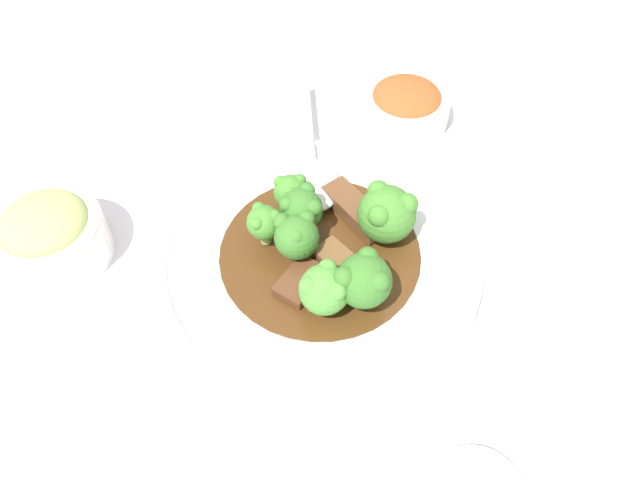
# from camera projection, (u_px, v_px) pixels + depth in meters

# --- Properties ---
(ground_plane) EXTENTS (4.00, 4.00, 0.00)m
(ground_plane) POSITION_uv_depth(u_px,v_px,m) (320.00, 262.00, 0.59)
(ground_plane) COLOR silver
(main_plate) EXTENTS (0.30, 0.30, 0.02)m
(main_plate) POSITION_uv_depth(u_px,v_px,m) (320.00, 256.00, 0.58)
(main_plate) COLOR white
(main_plate) RESTS_ON ground_plane
(beef_strip_0) EXTENTS (0.05, 0.05, 0.01)m
(beef_strip_0) POSITION_uv_depth(u_px,v_px,m) (300.00, 281.00, 0.55)
(beef_strip_0) COLOR #56331E
(beef_strip_0) RESTS_ON main_plate
(beef_strip_1) EXTENTS (0.05, 0.08, 0.01)m
(beef_strip_1) POSITION_uv_depth(u_px,v_px,m) (355.00, 209.00, 0.59)
(beef_strip_1) COLOR brown
(beef_strip_1) RESTS_ON main_plate
(beef_strip_2) EXTENTS (0.05, 0.07, 0.01)m
(beef_strip_2) POSITION_uv_depth(u_px,v_px,m) (347.00, 269.00, 0.55)
(beef_strip_2) COLOR brown
(beef_strip_2) RESTS_ON main_plate
(broccoli_floret_0) EXTENTS (0.04, 0.04, 0.05)m
(broccoli_floret_0) POSITION_uv_depth(u_px,v_px,m) (301.00, 209.00, 0.56)
(broccoli_floret_0) COLOR #7FA84C
(broccoli_floret_0) RESTS_ON main_plate
(broccoli_floret_1) EXTENTS (0.05, 0.05, 0.05)m
(broccoli_floret_1) POSITION_uv_depth(u_px,v_px,m) (387.00, 213.00, 0.56)
(broccoli_floret_1) COLOR #7FA84C
(broccoli_floret_1) RESTS_ON main_plate
(broccoli_floret_2) EXTENTS (0.03, 0.03, 0.04)m
(broccoli_floret_2) POSITION_uv_depth(u_px,v_px,m) (291.00, 191.00, 0.59)
(broccoli_floret_2) COLOR #8EB756
(broccoli_floret_2) RESTS_ON main_plate
(broccoli_floret_3) EXTENTS (0.04, 0.04, 0.05)m
(broccoli_floret_3) POSITION_uv_depth(u_px,v_px,m) (324.00, 289.00, 0.52)
(broccoli_floret_3) COLOR #8EB756
(broccoli_floret_3) RESTS_ON main_plate
(broccoli_floret_4) EXTENTS (0.03, 0.03, 0.04)m
(broccoli_floret_4) POSITION_uv_depth(u_px,v_px,m) (264.00, 222.00, 0.56)
(broccoli_floret_4) COLOR #8EB756
(broccoli_floret_4) RESTS_ON main_plate
(broccoli_floret_5) EXTENTS (0.04, 0.04, 0.05)m
(broccoli_floret_5) POSITION_uv_depth(u_px,v_px,m) (295.00, 233.00, 0.55)
(broccoli_floret_5) COLOR #8EB756
(broccoli_floret_5) RESTS_ON main_plate
(broccoli_floret_6) EXTENTS (0.05, 0.05, 0.05)m
(broccoli_floret_6) POSITION_uv_depth(u_px,v_px,m) (364.00, 280.00, 0.51)
(broccoli_floret_6) COLOR #7FA84C
(broccoli_floret_6) RESTS_ON main_plate
(serving_spoon) EXTENTS (0.08, 0.20, 0.01)m
(serving_spoon) POSITION_uv_depth(u_px,v_px,m) (314.00, 176.00, 0.62)
(serving_spoon) COLOR silver
(serving_spoon) RESTS_ON main_plate
(side_bowl_kimchi) EXTENTS (0.10, 0.10, 0.05)m
(side_bowl_kimchi) POSITION_uv_depth(u_px,v_px,m) (406.00, 105.00, 0.69)
(side_bowl_kimchi) COLOR white
(side_bowl_kimchi) RESTS_ON ground_plane
(side_bowl_appetizer) EXTENTS (0.10, 0.10, 0.06)m
(side_bowl_appetizer) POSITION_uv_depth(u_px,v_px,m) (49.00, 234.00, 0.57)
(side_bowl_appetizer) COLOR white
(side_bowl_appetizer) RESTS_ON ground_plane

